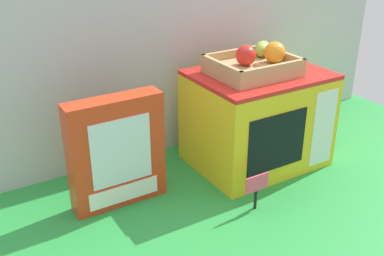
{
  "coord_description": "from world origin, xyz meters",
  "views": [
    {
      "loc": [
        -0.69,
        -0.98,
        0.7
      ],
      "look_at": [
        -0.09,
        0.01,
        0.16
      ],
      "focal_mm": 43.33,
      "sensor_mm": 36.0,
      "label": 1
    }
  ],
  "objects_px": {
    "food_groups_crate": "(255,63)",
    "loose_toy_apple": "(320,134)",
    "toy_microwave": "(257,118)",
    "price_sign": "(257,187)",
    "cookie_set_box": "(117,152)"
  },
  "relations": [
    {
      "from": "food_groups_crate",
      "to": "loose_toy_apple",
      "type": "xyz_separation_m",
      "value": [
        0.28,
        -0.02,
        -0.28
      ]
    },
    {
      "from": "toy_microwave",
      "to": "food_groups_crate",
      "type": "height_order",
      "value": "food_groups_crate"
    },
    {
      "from": "food_groups_crate",
      "to": "loose_toy_apple",
      "type": "bearing_deg",
      "value": -4.72
    },
    {
      "from": "toy_microwave",
      "to": "price_sign",
      "type": "relative_size",
      "value": 3.78
    },
    {
      "from": "food_groups_crate",
      "to": "price_sign",
      "type": "distance_m",
      "value": 0.36
    },
    {
      "from": "toy_microwave",
      "to": "cookie_set_box",
      "type": "bearing_deg",
      "value": 179.02
    },
    {
      "from": "price_sign",
      "to": "loose_toy_apple",
      "type": "distance_m",
      "value": 0.46
    },
    {
      "from": "food_groups_crate",
      "to": "cookie_set_box",
      "type": "distance_m",
      "value": 0.46
    },
    {
      "from": "cookie_set_box",
      "to": "loose_toy_apple",
      "type": "distance_m",
      "value": 0.72
    },
    {
      "from": "food_groups_crate",
      "to": "cookie_set_box",
      "type": "height_order",
      "value": "food_groups_crate"
    },
    {
      "from": "cookie_set_box",
      "to": "food_groups_crate",
      "type": "bearing_deg",
      "value": -0.76
    },
    {
      "from": "toy_microwave",
      "to": "price_sign",
      "type": "xyz_separation_m",
      "value": [
        -0.16,
        -0.21,
        -0.08
      ]
    },
    {
      "from": "price_sign",
      "to": "loose_toy_apple",
      "type": "xyz_separation_m",
      "value": [
        0.42,
        0.19,
        -0.03
      ]
    },
    {
      "from": "toy_microwave",
      "to": "price_sign",
      "type": "bearing_deg",
      "value": -127.41
    },
    {
      "from": "loose_toy_apple",
      "to": "cookie_set_box",
      "type": "bearing_deg",
      "value": 177.68
    }
  ]
}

